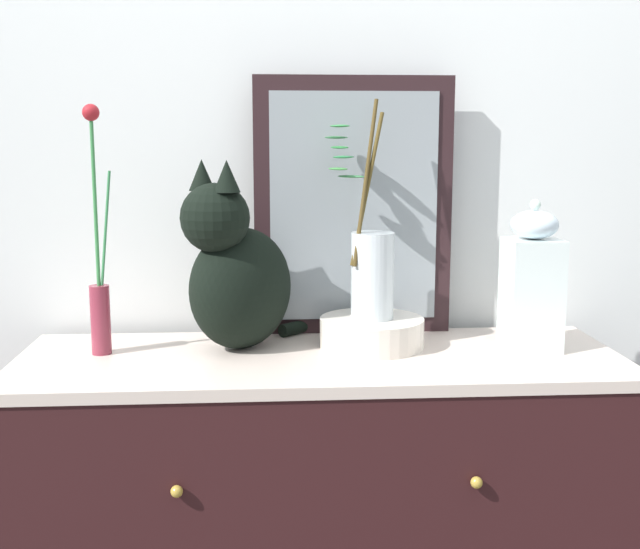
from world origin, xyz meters
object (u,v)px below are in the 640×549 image
mirror_leaning (353,207)px  bowl_porcelain (372,332)px  vase_glass_clear (371,267)px  jar_lidded_porcelain (532,282)px  cat_sitting (236,272)px  vase_slim_green (99,285)px  sideboard (320,545)px

mirror_leaning → bowl_porcelain: size_ratio=2.60×
bowl_porcelain → vase_glass_clear: size_ratio=0.48×
bowl_porcelain → jar_lidded_porcelain: 0.38m
cat_sitting → vase_glass_clear: bearing=-0.0°
cat_sitting → bowl_porcelain: 0.34m
mirror_leaning → jar_lidded_porcelain: 0.45m
mirror_leaning → vase_slim_green: mirror_leaning is taller
sideboard → vase_glass_clear: (0.12, 0.07, 0.63)m
mirror_leaning → jar_lidded_porcelain: size_ratio=1.82×
bowl_porcelain → jar_lidded_porcelain: jar_lidded_porcelain is taller
jar_lidded_porcelain → bowl_porcelain: bearing=173.3°
sideboard → jar_lidded_porcelain: jar_lidded_porcelain is taller
cat_sitting → bowl_porcelain: (0.31, -0.00, -0.14)m
mirror_leaning → bowl_porcelain: mirror_leaning is taller
vase_slim_green → bowl_porcelain: (0.60, 0.02, -0.12)m
bowl_porcelain → sideboard: bearing=-152.2°
bowl_porcelain → jar_lidded_porcelain: size_ratio=0.70×
jar_lidded_porcelain → vase_glass_clear: bearing=172.9°
cat_sitting → vase_slim_green: bearing=-176.0°
cat_sitting → vase_slim_green: 0.30m
mirror_leaning → sideboard: bearing=-114.1°
cat_sitting → vase_glass_clear: vase_glass_clear is taller
mirror_leaning → vase_glass_clear: (0.02, -0.14, -0.13)m
vase_slim_green → jar_lidded_porcelain: size_ratio=1.60×
cat_sitting → jar_lidded_porcelain: (0.66, -0.04, -0.02)m
vase_glass_clear → jar_lidded_porcelain: bearing=-7.1°
vase_slim_green → bowl_porcelain: 0.62m
vase_slim_green → cat_sitting: bearing=4.0°
vase_slim_green → bowl_porcelain: size_ratio=2.28×
bowl_porcelain → jar_lidded_porcelain: (0.35, -0.04, 0.12)m
sideboard → mirror_leaning: bearing=65.9°
cat_sitting → vase_slim_green: size_ratio=0.79×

